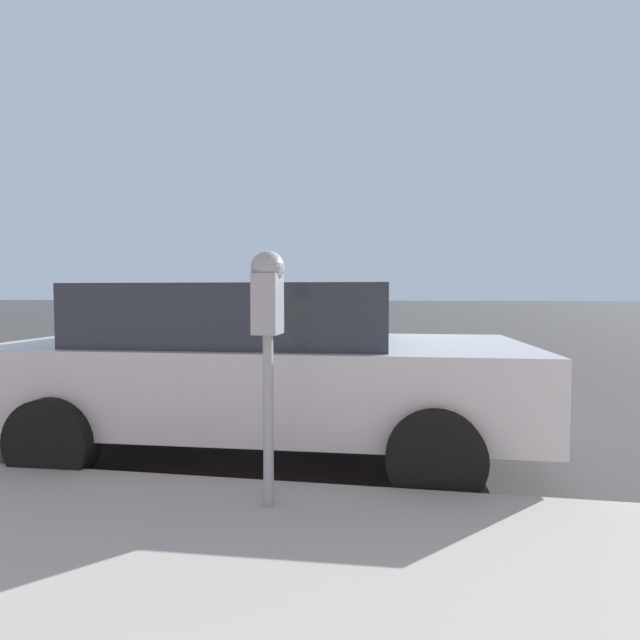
{
  "coord_description": "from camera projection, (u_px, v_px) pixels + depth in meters",
  "views": [
    {
      "loc": [
        -5.3,
        -0.89,
        1.37
      ],
      "look_at": [
        -2.11,
        -0.37,
        1.2
      ],
      "focal_mm": 28.0,
      "sensor_mm": 36.0,
      "label": 1
    }
  ],
  "objects": [
    {
      "name": "ground_plane",
      "position": [
        317.0,
        420.0,
        5.44
      ],
      "size": [
        220.0,
        220.0,
        0.0
      ],
      "primitive_type": "plane",
      "color": "#3D3A3A"
    },
    {
      "name": "parking_meter",
      "position": [
        268.0,
        312.0,
        2.8
      ],
      "size": [
        0.21,
        0.19,
        1.46
      ],
      "color": "gray",
      "rests_on": "sidewalk"
    },
    {
      "name": "car_silver",
      "position": [
        262.0,
        363.0,
        4.32
      ],
      "size": [
        2.24,
        4.39,
        1.45
      ],
      "rotation": [
        0.0,
        0.0,
        3.17
      ],
      "color": "#B7BABF",
      "rests_on": "ground_plane"
    }
  ]
}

